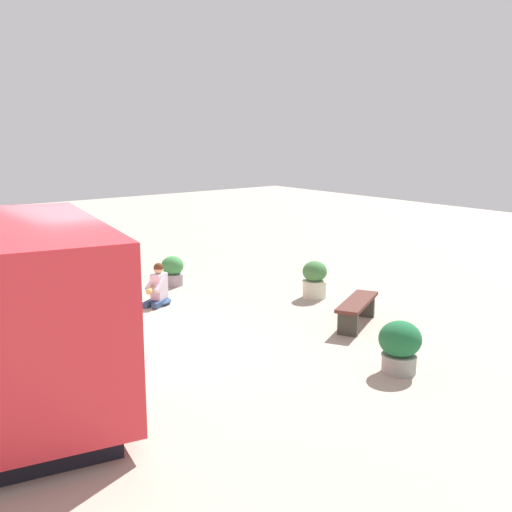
{
  "coord_description": "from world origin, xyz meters",
  "views": [
    {
      "loc": [
        3.79,
        8.42,
        3.43
      ],
      "look_at": [
        -2.92,
        -0.13,
        1.17
      ],
      "focal_mm": 43.48,
      "sensor_mm": 36.0,
      "label": 1
    }
  ],
  "objects_px": {
    "person_customer": "(158,289)",
    "planter_flowering_far": "(173,270)",
    "planter_flowering_side": "(315,279)",
    "food_truck": "(4,309)",
    "planter_flowering_near": "(400,345)",
    "plaza_bench": "(357,307)"
  },
  "relations": [
    {
      "from": "planter_flowering_near",
      "to": "planter_flowering_far",
      "type": "bearing_deg",
      "value": -90.18
    },
    {
      "from": "planter_flowering_side",
      "to": "plaza_bench",
      "type": "bearing_deg",
      "value": 69.31
    },
    {
      "from": "food_truck",
      "to": "person_customer",
      "type": "bearing_deg",
      "value": -146.54
    },
    {
      "from": "person_customer",
      "to": "planter_flowering_far",
      "type": "bearing_deg",
      "value": -131.12
    },
    {
      "from": "food_truck",
      "to": "planter_flowering_near",
      "type": "xyz_separation_m",
      "value": [
        -4.55,
        2.8,
        -0.71
      ]
    },
    {
      "from": "food_truck",
      "to": "planter_flowering_near",
      "type": "distance_m",
      "value": 5.39
    },
    {
      "from": "planter_flowering_side",
      "to": "plaza_bench",
      "type": "distance_m",
      "value": 1.93
    },
    {
      "from": "plaza_bench",
      "to": "planter_flowering_far",
      "type": "bearing_deg",
      "value": -76.45
    },
    {
      "from": "person_customer",
      "to": "plaza_bench",
      "type": "bearing_deg",
      "value": 122.18
    },
    {
      "from": "planter_flowering_near",
      "to": "plaza_bench",
      "type": "height_order",
      "value": "planter_flowering_near"
    },
    {
      "from": "person_customer",
      "to": "planter_flowering_far",
      "type": "height_order",
      "value": "person_customer"
    },
    {
      "from": "planter_flowering_near",
      "to": "planter_flowering_far",
      "type": "height_order",
      "value": "planter_flowering_near"
    },
    {
      "from": "person_customer",
      "to": "planter_flowering_side",
      "type": "relative_size",
      "value": 1.09
    },
    {
      "from": "person_customer",
      "to": "planter_flowering_side",
      "type": "height_order",
      "value": "person_customer"
    },
    {
      "from": "person_customer",
      "to": "planter_flowering_near",
      "type": "distance_m",
      "value": 5.25
    },
    {
      "from": "plaza_bench",
      "to": "planter_flowering_near",
      "type": "bearing_deg",
      "value": 58.99
    },
    {
      "from": "planter_flowering_near",
      "to": "planter_flowering_side",
      "type": "xyz_separation_m",
      "value": [
        -1.78,
        -3.63,
        -0.01
      ]
    },
    {
      "from": "food_truck",
      "to": "planter_flowering_far",
      "type": "bearing_deg",
      "value": -142.47
    },
    {
      "from": "person_customer",
      "to": "planter_flowering_near",
      "type": "xyz_separation_m",
      "value": [
        -0.99,
        5.15,
        0.09
      ]
    },
    {
      "from": "planter_flowering_side",
      "to": "plaza_bench",
      "type": "xyz_separation_m",
      "value": [
        0.68,
        1.8,
        -0.04
      ]
    },
    {
      "from": "planter_flowering_side",
      "to": "person_customer",
      "type": "bearing_deg",
      "value": -28.77
    },
    {
      "from": "food_truck",
      "to": "planter_flowering_far",
      "type": "distance_m",
      "value": 5.82
    }
  ]
}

